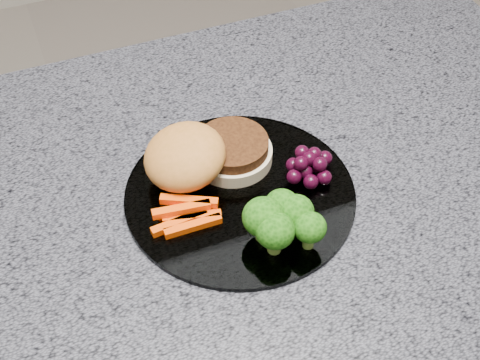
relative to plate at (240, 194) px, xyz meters
The scene contains 6 objects.
countertop 0.12m from the plate, 167.13° to the left, with size 1.20×0.60×0.04m, color #50515B.
plate is the anchor object (origin of this frame).
burger 0.06m from the plate, 120.02° to the left, with size 0.18×0.12×0.05m.
carrot_sticks 0.07m from the plate, 167.97° to the right, with size 0.08×0.05×0.02m.
broccoli 0.08m from the plate, 78.49° to the right, with size 0.08×0.07×0.05m.
grape_bunch 0.09m from the plate, ahead, with size 0.06×0.05×0.03m.
Camera 1 is at (-0.07, -0.49, 1.46)m, focal length 50.00 mm.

